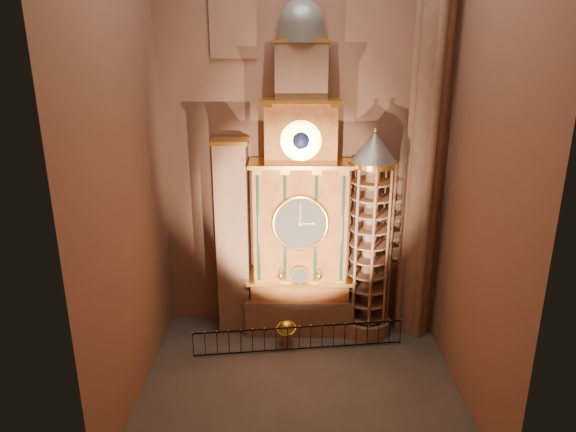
{
  "coord_description": "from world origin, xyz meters",
  "views": [
    {
      "loc": [
        -0.25,
        -19.5,
        14.35
      ],
      "look_at": [
        -0.58,
        3.0,
        6.99
      ],
      "focal_mm": 32.0,
      "sensor_mm": 36.0,
      "label": 1
    }
  ],
  "objects_px": {
    "celestial_globe": "(286,331)",
    "iron_railing": "(299,338)",
    "portrait_tower": "(233,238)",
    "stair_turret": "(370,238)",
    "astronomical_clock": "(300,210)"
  },
  "relations": [
    {
      "from": "iron_railing",
      "to": "portrait_tower",
      "type": "bearing_deg",
      "value": 146.43
    },
    {
      "from": "astronomical_clock",
      "to": "celestial_globe",
      "type": "xyz_separation_m",
      "value": [
        -0.67,
        -1.77,
        -5.83
      ]
    },
    {
      "from": "stair_turret",
      "to": "iron_railing",
      "type": "height_order",
      "value": "stair_turret"
    },
    {
      "from": "stair_turret",
      "to": "portrait_tower",
      "type": "bearing_deg",
      "value": 177.67
    },
    {
      "from": "astronomical_clock",
      "to": "celestial_globe",
      "type": "relative_size",
      "value": 11.85
    },
    {
      "from": "portrait_tower",
      "to": "celestial_globe",
      "type": "relative_size",
      "value": 7.23
    },
    {
      "from": "stair_turret",
      "to": "iron_railing",
      "type": "relative_size",
      "value": 1.05
    },
    {
      "from": "portrait_tower",
      "to": "iron_railing",
      "type": "bearing_deg",
      "value": -33.57
    },
    {
      "from": "portrait_tower",
      "to": "astronomical_clock",
      "type": "bearing_deg",
      "value": -0.29
    },
    {
      "from": "astronomical_clock",
      "to": "celestial_globe",
      "type": "height_order",
      "value": "astronomical_clock"
    },
    {
      "from": "portrait_tower",
      "to": "iron_railing",
      "type": "distance_m",
      "value": 6.02
    },
    {
      "from": "celestial_globe",
      "to": "astronomical_clock",
      "type": "bearing_deg",
      "value": 69.35
    },
    {
      "from": "iron_railing",
      "to": "stair_turret",
      "type": "bearing_deg",
      "value": 29.11
    },
    {
      "from": "stair_turret",
      "to": "celestial_globe",
      "type": "relative_size",
      "value": 7.66
    },
    {
      "from": "celestial_globe",
      "to": "iron_railing",
      "type": "relative_size",
      "value": 0.14
    }
  ]
}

